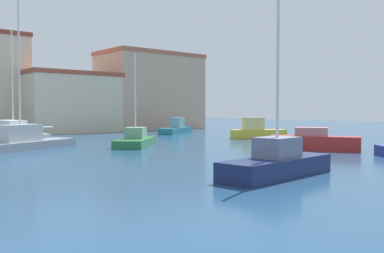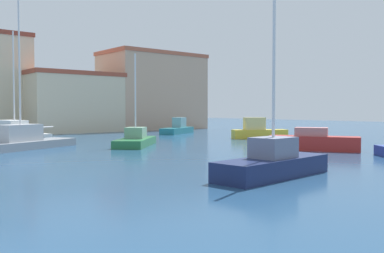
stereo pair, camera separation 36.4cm
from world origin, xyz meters
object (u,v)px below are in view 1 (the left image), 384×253
sailboat_white_far_left (12,134)px  motorboat_red_far_right (314,142)px  motorboat_yellow_behind_lamppost (257,131)px  sailboat_grey_inner_mooring (20,141)px  sailboat_green_near_pier (136,140)px  motorboat_teal_mid_harbor (176,129)px  sailboat_navy_center_channel (277,163)px

sailboat_white_far_left → motorboat_red_far_right: sailboat_white_far_left is taller
motorboat_yellow_behind_lamppost → sailboat_grey_inner_mooring: bearing=171.0°
motorboat_red_far_right → sailboat_green_near_pier: (-7.23, 10.63, -0.11)m
motorboat_teal_mid_harbor → sailboat_white_far_left: (-18.04, -0.29, 0.09)m
sailboat_green_near_pier → motorboat_yellow_behind_lamppost: (13.12, -0.58, 0.21)m
sailboat_grey_inner_mooring → sailboat_navy_center_channel: bearing=-78.1°
sailboat_navy_center_channel → sailboat_green_near_pier: size_ratio=1.03×
sailboat_white_far_left → sailboat_grey_inner_mooring: bearing=-104.0°
sailboat_grey_inner_mooring → motorboat_red_far_right: size_ratio=2.04×
sailboat_white_far_left → motorboat_red_far_right: size_ratio=1.63×
sailboat_grey_inner_mooring → sailboat_green_near_pier: 8.03m
sailboat_grey_inner_mooring → motorboat_yellow_behind_lamppost: size_ratio=2.28×
sailboat_white_far_left → sailboat_green_near_pier: bearing=-62.1°
motorboat_red_far_right → sailboat_green_near_pier: 12.85m
sailboat_navy_center_channel → motorboat_red_far_right: bearing=26.8°
sailboat_navy_center_channel → sailboat_grey_inner_mooring: sailboat_grey_inner_mooring is taller
sailboat_navy_center_channel → motorboat_yellow_behind_lamppost: size_ratio=1.38×
sailboat_grey_inner_mooring → motorboat_yellow_behind_lamppost: (20.69, -3.26, 0.09)m
motorboat_teal_mid_harbor → motorboat_red_far_right: (-5.22, -21.49, 0.04)m
sailboat_grey_inner_mooring → sailboat_green_near_pier: sailboat_grey_inner_mooring is taller
sailboat_navy_center_channel → sailboat_grey_inner_mooring: size_ratio=0.60×
sailboat_white_far_left → motorboat_yellow_behind_lamppost: 21.79m
motorboat_teal_mid_harbor → sailboat_navy_center_channel: bearing=-120.8°
motorboat_red_far_right → sailboat_navy_center_channel: bearing=-153.2°
sailboat_navy_center_channel → sailboat_white_far_left: 26.76m
sailboat_white_far_left → sailboat_green_near_pier: sailboat_white_far_left is taller
sailboat_white_far_left → sailboat_navy_center_channel: bearing=-85.8°
motorboat_teal_mid_harbor → motorboat_yellow_behind_lamppost: size_ratio=1.20×
motorboat_teal_mid_harbor → sailboat_green_near_pier: size_ratio=0.90×
sailboat_grey_inner_mooring → sailboat_white_far_left: bearing=76.0°
sailboat_navy_center_channel → sailboat_white_far_left: (-1.98, 26.68, 0.06)m
sailboat_grey_inner_mooring → motorboat_red_far_right: bearing=-42.0°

